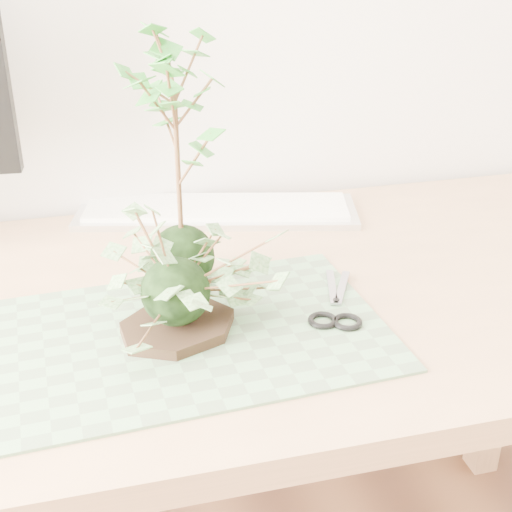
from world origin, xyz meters
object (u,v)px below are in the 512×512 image
Objects in this scene: desk at (194,349)px; keyboard at (217,210)px; maple_kokedama at (175,101)px; ivy_kokedama at (174,262)px.

keyboard is (0.10, 0.29, 0.10)m from desk.
desk is 3.07× the size of keyboard.
keyboard is at bearing 67.96° from maple_kokedama.
ivy_kokedama is at bearing -95.17° from keyboard.
keyboard is (0.10, 0.25, -0.26)m from maple_kokedama.
desk is at bearing -82.54° from maple_kokedama.
ivy_kokedama is 0.57× the size of keyboard.
keyboard reaches higher than desk.
ivy_kokedama is at bearing -102.45° from maple_kokedama.
desk is 0.32m from keyboard.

